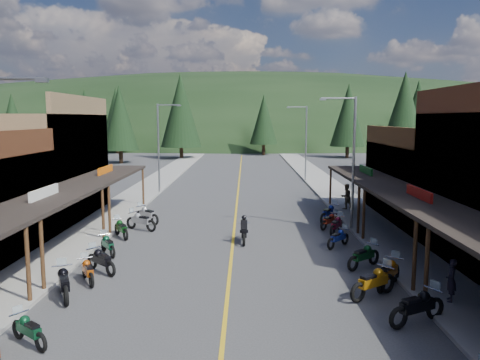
{
  "coord_description": "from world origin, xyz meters",
  "views": [
    {
      "loc": [
        0.69,
        -19.68,
        6.78
      ],
      "look_at": [
        0.35,
        8.63,
        3.0
      ],
      "focal_mm": 35.0,
      "sensor_mm": 36.0,
      "label": 1
    }
  ],
  "objects_px": {
    "streetlight_2": "(351,157)",
    "pine_8": "(68,124)",
    "streetlight_1": "(160,144)",
    "bike_west_7": "(88,270)",
    "rider_on_bike": "(244,231)",
    "bike_west_9": "(108,244)",
    "pine_2": "(181,110)",
    "pine_11": "(404,114)",
    "pine_10": "(120,118)",
    "bike_east_11": "(330,220)",
    "pedestrian_east_b": "(346,196)",
    "pine_9": "(416,121)",
    "shop_east_3": "(441,182)",
    "bike_west_12": "(147,214)",
    "pine_7": "(85,115)",
    "pine_5": "(418,111)",
    "bike_east_10": "(336,224)",
    "bike_east_7": "(389,272)",
    "bike_east_8": "(364,255)",
    "bike_east_12": "(329,212)",
    "bike_west_10": "(121,227)",
    "bike_west_11": "(141,220)",
    "bike_east_9": "(338,237)",
    "bike_west_6": "(64,281)",
    "bike_east_5": "(418,305)",
    "streetlight_3": "(305,140)",
    "pine_3": "(264,119)",
    "shop_west_3": "(30,167)",
    "bike_west_8": "(101,259)",
    "bike_east_6": "(373,281)",
    "pine_0": "(12,119)",
    "pine_4": "(348,115)",
    "pine_1": "(116,115)",
    "pedestrian_east_a": "(451,280)",
    "bike_west_5": "(29,329)"
  },
  "relations": [
    {
      "from": "bike_east_7",
      "to": "bike_east_9",
      "type": "relative_size",
      "value": 1.18
    },
    {
      "from": "streetlight_2",
      "to": "bike_east_11",
      "type": "distance_m",
      "value": 4.09
    },
    {
      "from": "pine_7",
      "to": "bike_east_10",
      "type": "height_order",
      "value": "pine_7"
    },
    {
      "from": "bike_east_5",
      "to": "pedestrian_east_b",
      "type": "relative_size",
      "value": 1.28
    },
    {
      "from": "bike_west_9",
      "to": "bike_east_12",
      "type": "height_order",
      "value": "bike_east_12"
    },
    {
      "from": "bike_east_8",
      "to": "bike_east_12",
      "type": "xyz_separation_m",
      "value": [
        0.09,
        9.38,
        0.05
      ]
    },
    {
      "from": "bike_west_10",
      "to": "streetlight_3",
      "type": "bearing_deg",
      "value": 27.72
    },
    {
      "from": "shop_west_3",
      "to": "pine_0",
      "type": "bearing_deg",
      "value": 117.34
    },
    {
      "from": "streetlight_1",
      "to": "rider_on_bike",
      "type": "height_order",
      "value": "streetlight_1"
    },
    {
      "from": "bike_west_8",
      "to": "bike_west_12",
      "type": "xyz_separation_m",
      "value": [
        -0.01,
        9.71,
        0.03
      ]
    },
    {
      "from": "pine_11",
      "to": "pedestrian_east_b",
      "type": "height_order",
      "value": "pine_11"
    },
    {
      "from": "bike_west_11",
      "to": "bike_east_9",
      "type": "xyz_separation_m",
      "value": [
        11.21,
        -3.59,
        -0.09
      ]
    },
    {
      "from": "bike_west_6",
      "to": "streetlight_2",
      "type": "bearing_deg",
      "value": 14.1
    },
    {
      "from": "bike_west_6",
      "to": "pine_1",
      "type": "bearing_deg",
      "value": 78.28
    },
    {
      "from": "pine_11",
      "to": "bike_west_9",
      "type": "height_order",
      "value": "pine_11"
    },
    {
      "from": "shop_west_3",
      "to": "pine_4",
      "type": "bearing_deg",
      "value": 56.87
    },
    {
      "from": "bike_west_7",
      "to": "bike_west_10",
      "type": "xyz_separation_m",
      "value": [
        -0.55,
        7.31,
        0.04
      ]
    },
    {
      "from": "pine_9",
      "to": "bike_west_10",
      "type": "bearing_deg",
      "value": -128.03
    },
    {
      "from": "bike_east_7",
      "to": "pine_8",
      "type": "bearing_deg",
      "value": 160.53
    },
    {
      "from": "bike_west_9",
      "to": "pine_2",
      "type": "bearing_deg",
      "value": 60.12
    },
    {
      "from": "bike_east_6",
      "to": "pedestrian_east_a",
      "type": "height_order",
      "value": "pedestrian_east_a"
    },
    {
      "from": "bike_west_11",
      "to": "bike_west_6",
      "type": "bearing_deg",
      "value": -152.83
    },
    {
      "from": "bike_east_12",
      "to": "pine_1",
      "type": "bearing_deg",
      "value": 152.68
    },
    {
      "from": "pine_1",
      "to": "bike_east_12",
      "type": "distance_m",
      "value": 67.22
    },
    {
      "from": "rider_on_bike",
      "to": "bike_east_11",
      "type": "bearing_deg",
      "value": 31.88
    },
    {
      "from": "pine_10",
      "to": "bike_east_11",
      "type": "height_order",
      "value": "pine_10"
    },
    {
      "from": "pine_4",
      "to": "pine_10",
      "type": "bearing_deg",
      "value": -164.48
    },
    {
      "from": "pine_8",
      "to": "bike_west_10",
      "type": "bearing_deg",
      "value": -65.21
    },
    {
      "from": "shop_east_3",
      "to": "pedestrian_east_a",
      "type": "bearing_deg",
      "value": -111.0
    },
    {
      "from": "streetlight_1",
      "to": "pine_9",
      "type": "xyz_separation_m",
      "value": [
        30.95,
        23.0,
        1.92
      ]
    },
    {
      "from": "pine_10",
      "to": "bike_east_10",
      "type": "bearing_deg",
      "value": -60.76
    },
    {
      "from": "streetlight_1",
      "to": "bike_west_7",
      "type": "bearing_deg",
      "value": -87.21
    },
    {
      "from": "bike_west_11",
      "to": "bike_east_8",
      "type": "relative_size",
      "value": 1.03
    },
    {
      "from": "streetlight_2",
      "to": "pine_3",
      "type": "bearing_deg",
      "value": 92.91
    },
    {
      "from": "pine_1",
      "to": "pine_9",
      "type": "distance_m",
      "value": 54.13
    },
    {
      "from": "pine_5",
      "to": "bike_east_10",
      "type": "distance_m",
      "value": 71.06
    },
    {
      "from": "bike_east_9",
      "to": "bike_east_6",
      "type": "bearing_deg",
      "value": -47.44
    },
    {
      "from": "streetlight_2",
      "to": "pine_8",
      "type": "height_order",
      "value": "pine_8"
    },
    {
      "from": "pine_0",
      "to": "pine_4",
      "type": "height_order",
      "value": "pine_4"
    },
    {
      "from": "pine_10",
      "to": "bike_east_9",
      "type": "distance_m",
      "value": 51.77
    },
    {
      "from": "shop_west_3",
      "to": "bike_east_8",
      "type": "xyz_separation_m",
      "value": [
        19.84,
        -10.4,
        -2.9
      ]
    },
    {
      "from": "pine_11",
      "to": "bike_west_8",
      "type": "relative_size",
      "value": 5.79
    },
    {
      "from": "bike_west_12",
      "to": "rider_on_bike",
      "type": "distance_m",
      "value": 7.8
    },
    {
      "from": "bike_east_6",
      "to": "bike_east_5",
      "type": "bearing_deg",
      "value": -15.12
    },
    {
      "from": "shop_east_3",
      "to": "bike_west_12",
      "type": "height_order",
      "value": "shop_east_3"
    },
    {
      "from": "pine_7",
      "to": "pedestrian_east_b",
      "type": "bearing_deg",
      "value": -57.09
    },
    {
      "from": "bike_west_5",
      "to": "bike_east_10",
      "type": "distance_m",
      "value": 18.03
    },
    {
      "from": "pine_0",
      "to": "bike_east_7",
      "type": "xyz_separation_m",
      "value": [
        46.44,
        -63.55,
        -5.83
      ]
    },
    {
      "from": "pine_10",
      "to": "bike_east_7",
      "type": "xyz_separation_m",
      "value": [
        24.44,
        -51.55,
        -6.13
      ]
    },
    {
      "from": "pine_0",
      "to": "bike_west_8",
      "type": "xyz_separation_m",
      "value": [
        34.35,
        -61.9,
        -5.87
      ]
    }
  ]
}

